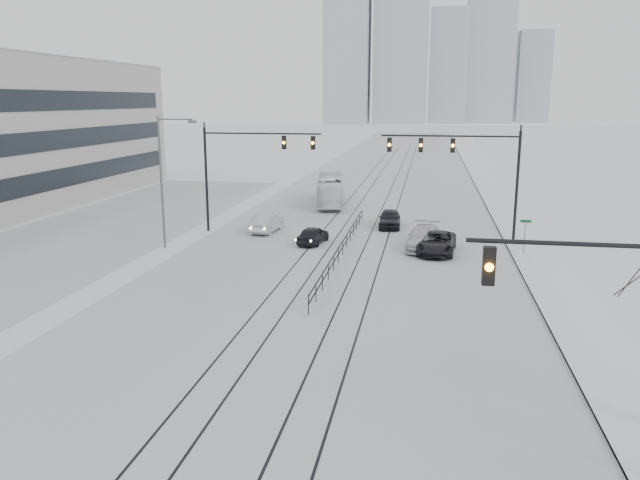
{
  "coord_description": "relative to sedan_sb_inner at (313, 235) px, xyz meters",
  "views": [
    {
      "loc": [
        5.4,
        -9.75,
        10.06
      ],
      "look_at": [
        0.17,
        20.24,
        3.2
      ],
      "focal_mm": 35.0,
      "sensor_mm": 36.0,
      "label": 1
    }
  ],
  "objects": [
    {
      "name": "street_sign",
      "position": [
        14.35,
        -0.94,
        0.97
      ],
      "size": [
        0.7,
        0.06,
        2.4
      ],
      "color": "#595B60",
      "rests_on": "ground"
    },
    {
      "name": "skyline",
      "position": [
        7.57,
        240.69,
        30.01
      ],
      "size": [
        96.0,
        48.0,
        72.0
      ],
      "color": "#A8AEB8",
      "rests_on": "ground"
    },
    {
      "name": "road",
      "position": [
        2.55,
        27.06,
        -0.62
      ],
      "size": [
        22.0,
        260.0,
        0.02
      ],
      "primitive_type": "cube",
      "color": "silver",
      "rests_on": "ground"
    },
    {
      "name": "sedan_sb_inner",
      "position": [
        0.0,
        0.0,
        0.0
      ],
      "size": [
        2.02,
        3.9,
        1.27
      ],
      "primitive_type": "imported",
      "rotation": [
        0.0,
        0.0,
        3.0
      ],
      "color": "black",
      "rests_on": "ground"
    },
    {
      "name": "sidewalk_east",
      "position": [
        16.05,
        27.06,
        -0.55
      ],
      "size": [
        5.0,
        260.0,
        0.16
      ],
      "primitive_type": "cube",
      "color": "white",
      "rests_on": "ground"
    },
    {
      "name": "curb",
      "position": [
        13.6,
        27.06,
        -0.57
      ],
      "size": [
        0.1,
        260.0,
        0.12
      ],
      "primitive_type": "cube",
      "color": "gray",
      "rests_on": "ground"
    },
    {
      "name": "box_truck",
      "position": [
        -1.43,
        16.89,
        0.79
      ],
      "size": [
        3.91,
        10.48,
        2.85
      ],
      "primitive_type": "imported",
      "rotation": [
        0.0,
        0.0,
        3.29
      ],
      "color": "white",
      "rests_on": "ground"
    },
    {
      "name": "traffic_mast_nw",
      "position": [
        -5.97,
        3.06,
        4.94
      ],
      "size": [
        9.1,
        0.37,
        8.0
      ],
      "color": "black",
      "rests_on": "ground"
    },
    {
      "name": "parking_strip",
      "position": [
        -17.45,
        2.06,
        -0.62
      ],
      "size": [
        14.0,
        60.0,
        0.03
      ],
      "primitive_type": "cube",
      "color": "silver",
      "rests_on": "ground"
    },
    {
      "name": "sedan_nb_front",
      "position": [
        8.68,
        -1.33,
        0.07
      ],
      "size": [
        2.81,
        5.29,
        1.42
      ],
      "primitive_type": "imported",
      "rotation": [
        0.0,
        0.0,
        -0.09
      ],
      "color": "black",
      "rests_on": "ground"
    },
    {
      "name": "median_fence",
      "position": [
        2.55,
        -2.94,
        -0.11
      ],
      "size": [
        0.06,
        24.0,
        1.0
      ],
      "color": "black",
      "rests_on": "ground"
    },
    {
      "name": "street_light_west",
      "position": [
        -9.65,
        -2.94,
        4.58
      ],
      "size": [
        2.73,
        0.25,
        9.0
      ],
      "color": "#595B60",
      "rests_on": "ground"
    },
    {
      "name": "sedan_nb_far",
      "position": [
        5.02,
        6.78,
        0.09
      ],
      "size": [
        1.85,
        4.28,
        1.44
      ],
      "primitive_type": "imported",
      "rotation": [
        0.0,
        0.0,
        0.03
      ],
      "color": "black",
      "rests_on": "ground"
    },
    {
      "name": "sedan_nb_right",
      "position": [
        7.82,
        -0.19,
        0.14
      ],
      "size": [
        2.6,
        5.48,
        1.54
      ],
      "primitive_type": "imported",
      "rotation": [
        0.0,
        0.0,
        -0.08
      ],
      "color": "silver",
      "rests_on": "ground"
    },
    {
      "name": "tram_rails",
      "position": [
        2.55,
        7.06,
        -0.61
      ],
      "size": [
        5.3,
        180.0,
        0.01
      ],
      "color": "black",
      "rests_on": "ground"
    },
    {
      "name": "sedan_sb_outer",
      "position": [
        -4.27,
        3.37,
        0.06
      ],
      "size": [
        1.9,
        4.35,
        1.39
      ],
      "primitive_type": "imported",
      "rotation": [
        0.0,
        0.0,
        3.04
      ],
      "color": "#B3B6BB",
      "rests_on": "ground"
    },
    {
      "name": "traffic_mast_ne",
      "position": [
        10.7,
        2.06,
        5.13
      ],
      "size": [
        9.6,
        0.37,
        8.0
      ],
      "color": "black",
      "rests_on": "ground"
    }
  ]
}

